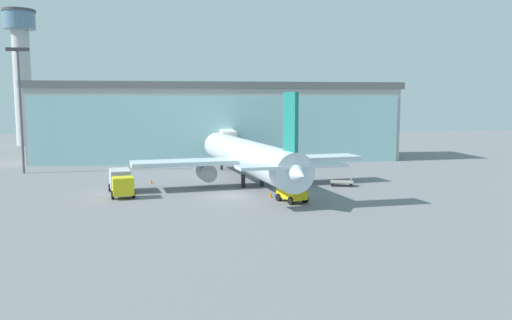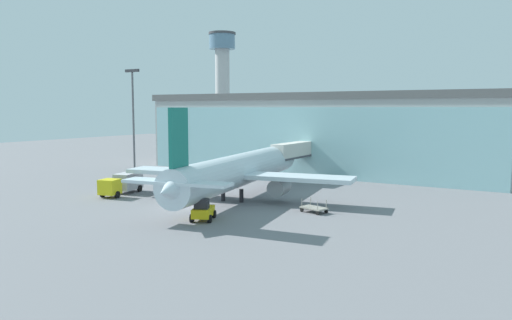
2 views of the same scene
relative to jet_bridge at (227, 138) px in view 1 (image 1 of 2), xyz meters
name	(u,v)px [view 1 (image 1 of 2)]	position (x,y,z in m)	size (l,w,h in m)	color
ground	(231,196)	(-1.03, -27.00, -4.57)	(240.00, 240.00, 0.00)	slate
terminal_building	(219,121)	(-1.02, 9.48, 2.39)	(65.06, 14.36, 13.93)	#9F9F9F
jet_bridge	(227,138)	(0.00, 0.00, 0.00)	(2.33, 13.67, 5.95)	silver
control_tower	(22,64)	(-46.95, 45.29, 15.00)	(7.56, 7.56, 32.39)	#B5B5B5
apron_light_mast	(20,99)	(-30.36, -5.69, 6.28)	(3.20, 0.40, 18.23)	#59595E
airplane	(248,157)	(1.58, -19.37, -1.01)	(29.30, 37.52, 11.38)	silver
catering_truck	(121,181)	(-13.42, -24.61, -3.11)	(3.81, 7.61, 2.65)	yellow
baggage_cart	(342,182)	(13.14, -22.03, -4.07)	(3.13, 2.29, 1.50)	#9E998C
pushback_tug	(293,193)	(5.15, -31.35, -3.60)	(3.24, 3.67, 2.30)	yellow
safety_cone_nose	(270,194)	(3.25, -28.24, -4.30)	(0.36, 0.36, 0.55)	orange
safety_cone_wingtip	(151,181)	(-10.74, -17.29, -4.30)	(0.36, 0.36, 0.55)	orange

